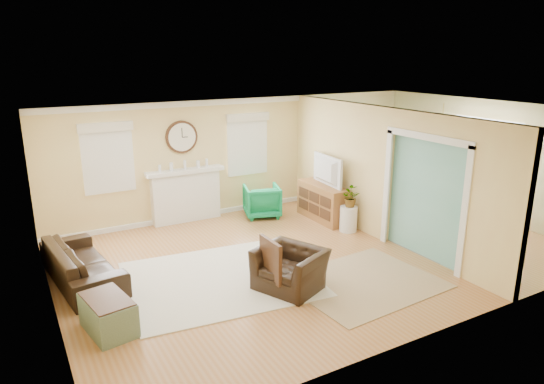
# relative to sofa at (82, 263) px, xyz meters

# --- Properties ---
(floor) EXTENTS (9.00, 9.00, 0.00)m
(floor) POSITION_rel_sofa_xyz_m (3.99, -0.88, -0.31)
(floor) COLOR #A66632
(floor) RESTS_ON ground
(wall_back) EXTENTS (9.00, 0.02, 2.60)m
(wall_back) POSITION_rel_sofa_xyz_m (3.99, 2.12, 0.99)
(wall_back) COLOR #E0BA78
(wall_back) RESTS_ON ground
(wall_front) EXTENTS (9.00, 0.02, 2.60)m
(wall_front) POSITION_rel_sofa_xyz_m (3.99, -3.88, 0.99)
(wall_front) COLOR #E0BA78
(wall_front) RESTS_ON ground
(wall_left) EXTENTS (0.02, 6.00, 2.60)m
(wall_left) POSITION_rel_sofa_xyz_m (-0.51, -0.88, 0.99)
(wall_left) COLOR #E0BA78
(wall_left) RESTS_ON ground
(wall_right) EXTENTS (0.02, 6.00, 2.60)m
(wall_right) POSITION_rel_sofa_xyz_m (8.49, -0.88, 0.99)
(wall_right) COLOR #E0BA78
(wall_right) RESTS_ON ground
(ceiling) EXTENTS (9.00, 6.00, 0.02)m
(ceiling) POSITION_rel_sofa_xyz_m (3.99, -0.88, 2.29)
(ceiling) COLOR white
(ceiling) RESTS_ON wall_back
(partition) EXTENTS (0.17, 6.00, 2.60)m
(partition) POSITION_rel_sofa_xyz_m (5.50, -0.60, 1.05)
(partition) COLOR #E0BA78
(partition) RESTS_ON ground
(fireplace) EXTENTS (1.70, 0.30, 1.17)m
(fireplace) POSITION_rel_sofa_xyz_m (2.49, 2.00, 0.29)
(fireplace) COLOR white
(fireplace) RESTS_ON ground
(wall_clock) EXTENTS (0.70, 0.07, 0.70)m
(wall_clock) POSITION_rel_sofa_xyz_m (2.49, 2.09, 1.54)
(wall_clock) COLOR #482C1B
(wall_clock) RESTS_ON wall_back
(window_left) EXTENTS (1.05, 0.13, 1.42)m
(window_left) POSITION_rel_sofa_xyz_m (0.94, 2.08, 1.35)
(window_left) COLOR white
(window_left) RESTS_ON wall_back
(window_right) EXTENTS (1.05, 0.13, 1.42)m
(window_right) POSITION_rel_sofa_xyz_m (4.04, 2.08, 1.35)
(window_right) COLOR white
(window_right) RESTS_ON wall_back
(french_doors) EXTENTS (0.06, 1.70, 2.20)m
(french_doors) POSITION_rel_sofa_xyz_m (8.44, -0.88, 0.79)
(french_doors) COLOR white
(french_doors) RESTS_ON ground
(pendant) EXTENTS (0.30, 0.30, 0.55)m
(pendant) POSITION_rel_sofa_xyz_m (6.99, -0.88, 1.89)
(pendant) COLOR gold
(pendant) RESTS_ON ceiling
(rug_cream) EXTENTS (3.20, 2.86, 0.02)m
(rug_cream) POSITION_rel_sofa_xyz_m (1.95, -1.03, -0.30)
(rug_cream) COLOR beige
(rug_cream) RESTS_ON floor
(rug_jute) EXTENTS (2.41, 2.02, 0.01)m
(rug_jute) POSITION_rel_sofa_xyz_m (3.92, -2.27, -0.30)
(rug_jute) COLOR tan
(rug_jute) RESTS_ON floor
(rug_grey) EXTENTS (2.24, 2.80, 0.01)m
(rug_grey) POSITION_rel_sofa_xyz_m (6.66, -0.99, -0.31)
(rug_grey) COLOR slate
(rug_grey) RESTS_ON floor
(sofa) EXTENTS (1.08, 2.21, 0.62)m
(sofa) POSITION_rel_sofa_xyz_m (0.00, 0.00, 0.00)
(sofa) COLOR black
(sofa) RESTS_ON floor
(eames_chair) EXTENTS (1.20, 1.26, 0.64)m
(eames_chair) POSITION_rel_sofa_xyz_m (2.79, -1.84, 0.01)
(eames_chair) COLOR black
(eames_chair) RESTS_ON floor
(green_chair) EXTENTS (0.96, 0.98, 0.71)m
(green_chair) POSITION_rel_sofa_xyz_m (4.08, 1.46, 0.05)
(green_chair) COLOR #0F8345
(green_chair) RESTS_ON floor
(trunk) EXTENTS (0.65, 0.91, 0.48)m
(trunk) POSITION_rel_sofa_xyz_m (0.06, -1.72, -0.07)
(trunk) COLOR gray
(trunk) RESTS_ON floor
(credenza) EXTENTS (0.47, 1.39, 0.80)m
(credenza) POSITION_rel_sofa_xyz_m (5.13, 0.59, 0.09)
(credenza) COLOR olive
(credenza) RESTS_ON floor
(tv) EXTENTS (0.24, 1.12, 0.64)m
(tv) POSITION_rel_sofa_xyz_m (5.12, 0.59, 0.81)
(tv) COLOR black
(tv) RESTS_ON credenza
(garden_stool) EXTENTS (0.36, 0.36, 0.53)m
(garden_stool) POSITION_rel_sofa_xyz_m (5.18, -0.27, -0.05)
(garden_stool) COLOR white
(garden_stool) RESTS_ON floor
(potted_plant) EXTENTS (0.36, 0.40, 0.42)m
(potted_plant) POSITION_rel_sofa_xyz_m (5.18, -0.27, 0.43)
(potted_plant) COLOR #337F33
(potted_plant) RESTS_ON garden_stool
(dining_table) EXTENTS (1.02, 1.80, 0.63)m
(dining_table) POSITION_rel_sofa_xyz_m (6.66, -0.99, 0.00)
(dining_table) COLOR #482C1B
(dining_table) RESTS_ON floor
(dining_chair_n) EXTENTS (0.52, 0.52, 1.00)m
(dining_chair_n) POSITION_rel_sofa_xyz_m (6.61, 0.18, 0.28)
(dining_chair_n) COLOR slate
(dining_chair_n) RESTS_ON floor
(dining_chair_s) EXTENTS (0.46, 0.46, 0.87)m
(dining_chair_s) POSITION_rel_sofa_xyz_m (6.73, -2.18, 0.20)
(dining_chair_s) COLOR slate
(dining_chair_s) RESTS_ON floor
(dining_chair_w) EXTENTS (0.50, 0.50, 1.00)m
(dining_chair_w) POSITION_rel_sofa_xyz_m (5.95, -0.90, 0.28)
(dining_chair_w) COLOR white
(dining_chair_w) RESTS_ON floor
(dining_chair_e) EXTENTS (0.43, 0.43, 0.90)m
(dining_chair_e) POSITION_rel_sofa_xyz_m (7.32, -0.92, 0.22)
(dining_chair_e) COLOR slate
(dining_chair_e) RESTS_ON floor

